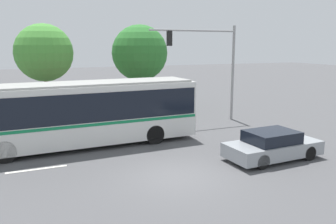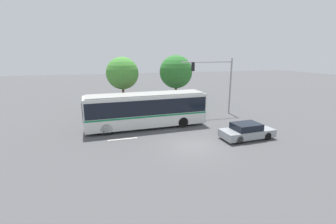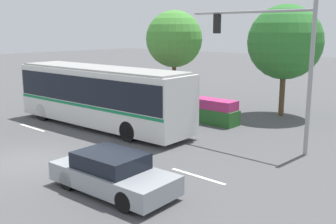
{
  "view_description": "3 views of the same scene",
  "coord_description": "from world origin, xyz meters",
  "px_view_note": "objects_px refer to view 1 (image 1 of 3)",
  "views": [
    {
      "loc": [
        -5.26,
        -11.64,
        5.05
      ],
      "look_at": [
        1.27,
        3.84,
        1.79
      ],
      "focal_mm": 36.73,
      "sensor_mm": 36.0,
      "label": 1
    },
    {
      "loc": [
        -6.52,
        -15.5,
        6.8
      ],
      "look_at": [
        -1.21,
        2.67,
        2.09
      ],
      "focal_mm": 24.96,
      "sensor_mm": 36.0,
      "label": 2
    },
    {
      "loc": [
        14.38,
        -7.73,
        5.21
      ],
      "look_at": [
        3.83,
        4.02,
        1.93
      ],
      "focal_mm": 42.66,
      "sensor_mm": 36.0,
      "label": 3
    }
  ],
  "objects_px": {
    "street_tree_left": "(44,53)",
    "city_bus": "(86,110)",
    "traffic_light_pole": "(213,58)",
    "street_tree_centre": "(140,53)",
    "sedan_foreground": "(272,146)"
  },
  "relations": [
    {
      "from": "street_tree_left",
      "to": "city_bus",
      "type": "bearing_deg",
      "value": -79.86
    },
    {
      "from": "traffic_light_pole",
      "to": "street_tree_left",
      "type": "height_order",
      "value": "street_tree_left"
    },
    {
      "from": "street_tree_centre",
      "to": "sedan_foreground",
      "type": "bearing_deg",
      "value": -84.7
    },
    {
      "from": "sedan_foreground",
      "to": "traffic_light_pole",
      "type": "relative_size",
      "value": 0.7
    },
    {
      "from": "city_bus",
      "to": "street_tree_left",
      "type": "xyz_separation_m",
      "value": [
        -1.36,
        7.62,
        2.71
      ]
    },
    {
      "from": "city_bus",
      "to": "street_tree_left",
      "type": "height_order",
      "value": "street_tree_left"
    },
    {
      "from": "traffic_light_pole",
      "to": "sedan_foreground",
      "type": "bearing_deg",
      "value": 79.32
    },
    {
      "from": "city_bus",
      "to": "sedan_foreground",
      "type": "relative_size",
      "value": 2.55
    },
    {
      "from": "sedan_foreground",
      "to": "street_tree_centre",
      "type": "xyz_separation_m",
      "value": [
        -1.36,
        14.65,
        3.83
      ]
    },
    {
      "from": "city_bus",
      "to": "street_tree_left",
      "type": "relative_size",
      "value": 1.75
    },
    {
      "from": "city_bus",
      "to": "traffic_light_pole",
      "type": "distance_m",
      "value": 9.51
    },
    {
      "from": "city_bus",
      "to": "sedan_foreground",
      "type": "distance_m",
      "value": 9.16
    },
    {
      "from": "traffic_light_pole",
      "to": "street_tree_left",
      "type": "relative_size",
      "value": 0.98
    },
    {
      "from": "traffic_light_pole",
      "to": "street_tree_centre",
      "type": "relative_size",
      "value": 0.95
    },
    {
      "from": "traffic_light_pole",
      "to": "street_tree_centre",
      "type": "height_order",
      "value": "street_tree_centre"
    }
  ]
}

